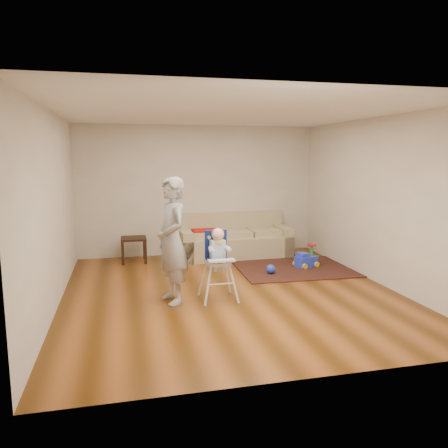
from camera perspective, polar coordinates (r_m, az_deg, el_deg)
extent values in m
plane|color=#492607|center=(6.83, 0.78, -8.83)|extent=(5.50, 5.50, 0.00)
cube|color=beige|center=(9.22, -3.36, 4.37)|extent=(5.00, 0.04, 2.70)
cube|color=beige|center=(6.42, -21.42, 1.75)|extent=(0.04, 5.50, 2.70)
cube|color=beige|center=(7.55, 19.57, 2.84)|extent=(0.04, 5.50, 2.70)
cube|color=white|center=(6.53, 0.83, 14.35)|extent=(5.00, 5.50, 0.04)
cube|color=red|center=(8.84, -2.47, -0.84)|extent=(0.53, 0.35, 0.04)
cube|color=black|center=(8.26, 9.41, -5.74)|extent=(2.20, 1.68, 0.02)
sphere|color=blue|center=(7.79, 6.13, -5.88)|extent=(0.16, 0.16, 0.16)
cylinder|color=blue|center=(6.15, -1.13, -1.73)|extent=(0.01, 0.12, 0.01)
imported|color=#99999C|center=(6.20, -6.81, -2.19)|extent=(0.58, 0.74, 1.79)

